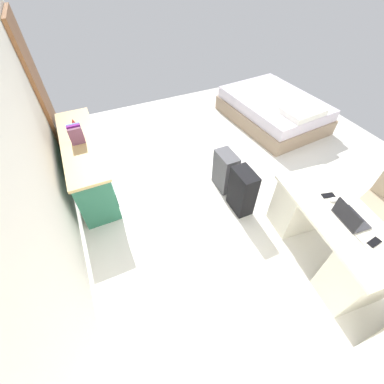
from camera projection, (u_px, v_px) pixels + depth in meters
The scene contains 15 objects.
ground_plane at pixel (238, 180), 3.96m from camera, with size 5.91×5.91×0.00m, color silver.
wall_back at pixel (23, 142), 2.24m from camera, with size 4.91×0.10×2.85m, color white.
door_wooden at pixel (42, 94), 3.75m from camera, with size 0.88×0.05×2.04m, color brown.
desk at pixel (328, 235), 2.81m from camera, with size 1.51×0.82×0.73m.
office_chair at pixel (380, 209), 3.01m from camera, with size 0.56×0.56×0.94m.
credenza at pixel (87, 163), 3.66m from camera, with size 1.80×0.48×0.74m.
bed at pixel (273, 110), 4.96m from camera, with size 2.00×1.54×0.58m.
suitcase_black at pixel (242, 191), 3.35m from camera, with size 0.36×0.22×0.65m, color black.
suitcase_spare_grey at pixel (225, 171), 3.66m from camera, with size 0.36×0.22×0.59m, color #4C4C51.
laptop at pixel (349, 217), 2.48m from camera, with size 0.33×0.26×0.21m.
computer_mouse at pixel (333, 200), 2.68m from camera, with size 0.06×0.10×0.03m, color white.
cell_phone_near_laptop at pixel (374, 242), 2.34m from camera, with size 0.07×0.14×0.01m, color black.
cell_phone_by_mouse at pixel (328, 195), 2.74m from camera, with size 0.07×0.14×0.01m, color black.
book_row at pixel (76, 134), 3.32m from camera, with size 0.15×0.17×0.23m.
figurine_small at pixel (73, 122), 3.62m from camera, with size 0.08×0.08×0.11m, color red.
Camera 1 is at (-2.31, 1.84, 2.75)m, focal length 23.92 mm.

